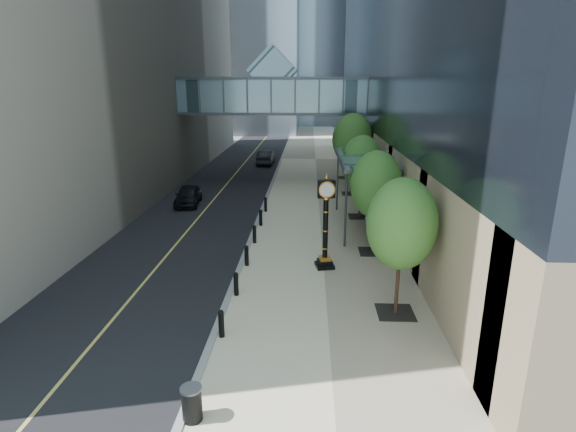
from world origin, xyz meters
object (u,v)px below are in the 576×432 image
object	(u,v)px
pedestrian	(370,214)
car_far	(266,157)
trash_bin	(192,404)
car_near	(188,195)
street_clock	(325,229)

from	to	relation	value
pedestrian	car_far	bearing A→B (deg)	-73.18
car_far	trash_bin	bearing A→B (deg)	94.34
trash_bin	car_near	size ratio (longest dim) A/B	0.22
street_clock	pedestrian	xyz separation A→B (m)	(2.90, 6.10, -0.97)
trash_bin	pedestrian	distance (m)	17.72
street_clock	car_far	world-z (taller)	street_clock
street_clock	pedestrian	world-z (taller)	street_clock
pedestrian	car_far	world-z (taller)	pedestrian
street_clock	car_far	size ratio (longest dim) A/B	0.96
pedestrian	car_near	bearing A→B (deg)	-26.47
car_far	car_near	bearing A→B (deg)	78.88
car_near	car_far	distance (m)	18.08
street_clock	car_far	distance (m)	29.59
trash_bin	car_near	bearing A→B (deg)	104.99
pedestrian	car_near	xyz separation A→B (m)	(-12.45, 5.31, -0.29)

